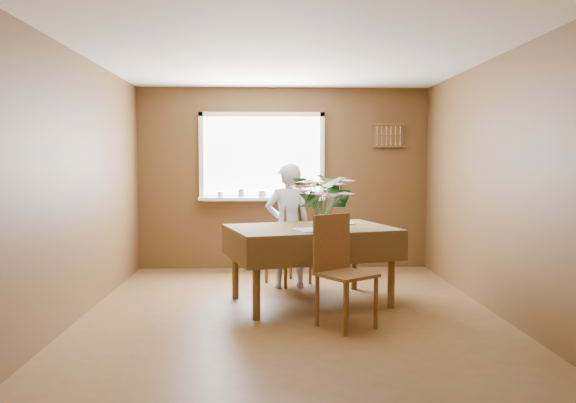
{
  "coord_description": "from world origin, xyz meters",
  "views": [
    {
      "loc": [
        -0.21,
        -5.52,
        1.47
      ],
      "look_at": [
        0.0,
        0.55,
        1.05
      ],
      "focal_mm": 35.0,
      "sensor_mm": 36.0,
      "label": 1
    }
  ],
  "objects_px": {
    "chair_far": "(293,239)",
    "seated_woman": "(288,226)",
    "flower_bouquet": "(322,197)",
    "dining_table": "(311,236)",
    "chair_near": "(340,266)"
  },
  "relations": [
    {
      "from": "dining_table",
      "to": "chair_far",
      "type": "distance_m",
      "value": 0.91
    },
    {
      "from": "dining_table",
      "to": "chair_far",
      "type": "relative_size",
      "value": 1.84
    },
    {
      "from": "seated_woman",
      "to": "flower_bouquet",
      "type": "bearing_deg",
      "value": 97.45
    },
    {
      "from": "seated_woman",
      "to": "dining_table",
      "type": "bearing_deg",
      "value": 95.52
    },
    {
      "from": "chair_far",
      "to": "seated_woman",
      "type": "height_order",
      "value": "seated_woman"
    },
    {
      "from": "chair_far",
      "to": "flower_bouquet",
      "type": "height_order",
      "value": "flower_bouquet"
    },
    {
      "from": "seated_woman",
      "to": "chair_far",
      "type": "bearing_deg",
      "value": -123.18
    },
    {
      "from": "flower_bouquet",
      "to": "dining_table",
      "type": "bearing_deg",
      "value": 114.51
    },
    {
      "from": "dining_table",
      "to": "chair_far",
      "type": "xyz_separation_m",
      "value": [
        -0.15,
        0.88,
        -0.15
      ]
    },
    {
      "from": "dining_table",
      "to": "flower_bouquet",
      "type": "distance_m",
      "value": 0.48
    },
    {
      "from": "dining_table",
      "to": "flower_bouquet",
      "type": "relative_size",
      "value": 3.3
    },
    {
      "from": "chair_far",
      "to": "seated_woman",
      "type": "bearing_deg",
      "value": 31.19
    },
    {
      "from": "chair_far",
      "to": "chair_near",
      "type": "height_order",
      "value": "chair_far"
    },
    {
      "from": "chair_far",
      "to": "seated_woman",
      "type": "xyz_separation_m",
      "value": [
        -0.06,
        -0.15,
        0.17
      ]
    },
    {
      "from": "chair_near",
      "to": "seated_woman",
      "type": "height_order",
      "value": "seated_woman"
    }
  ]
}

